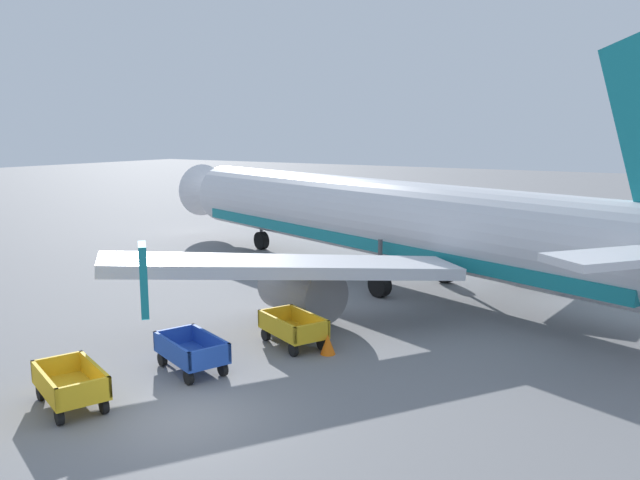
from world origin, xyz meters
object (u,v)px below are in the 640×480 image
object	(u,v)px
baggage_cart_second_in_row	(70,385)
traffic_cone_near_plane	(328,344)
baggage_cart_fourth_in_row	(293,328)
airplane	(393,221)
baggage_cart_third_in_row	(191,352)
traffic_cone_mid_apron	(281,307)

from	to	relation	value
baggage_cart_second_in_row	traffic_cone_near_plane	world-z (taller)	baggage_cart_second_in_row
baggage_cart_fourth_in_row	traffic_cone_near_plane	world-z (taller)	baggage_cart_fourth_in_row
baggage_cart_fourth_in_row	traffic_cone_near_plane	xyz separation A→B (m)	(1.49, -0.15, -0.27)
baggage_cart_fourth_in_row	traffic_cone_near_plane	distance (m)	1.53
airplane	baggage_cart_second_in_row	distance (m)	17.43
baggage_cart_second_in_row	baggage_cart_third_in_row	world-z (taller)	same
airplane	baggage_cart_third_in_row	bearing A→B (deg)	-91.43
baggage_cart_third_in_row	traffic_cone_near_plane	distance (m)	4.47
baggage_cart_third_in_row	traffic_cone_mid_apron	distance (m)	6.48
baggage_cart_second_in_row	traffic_cone_mid_apron	world-z (taller)	baggage_cart_second_in_row
traffic_cone_near_plane	traffic_cone_mid_apron	xyz separation A→B (m)	(-3.94, 2.91, 0.00)
airplane	baggage_cart_fourth_in_row	xyz separation A→B (m)	(0.98, -9.96, -2.45)
baggage_cart_second_in_row	traffic_cone_mid_apron	distance (m)	10.02
baggage_cart_third_in_row	traffic_cone_mid_apron	xyz separation A→B (m)	(-1.13, 6.38, -0.26)
airplane	baggage_cart_fourth_in_row	size ratio (longest dim) A/B	10.31
baggage_cart_fourth_in_row	baggage_cart_second_in_row	bearing A→B (deg)	-107.37
baggage_cart_third_in_row	traffic_cone_near_plane	size ratio (longest dim) A/B	5.32
baggage_cart_third_in_row	baggage_cart_fourth_in_row	size ratio (longest dim) A/B	1.01
traffic_cone_mid_apron	baggage_cart_third_in_row	bearing A→B (deg)	-80.00
baggage_cart_second_in_row	traffic_cone_mid_apron	bearing A→B (deg)	91.03
baggage_cart_second_in_row	baggage_cart_fourth_in_row	bearing A→B (deg)	72.63
airplane	traffic_cone_mid_apron	distance (m)	7.83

